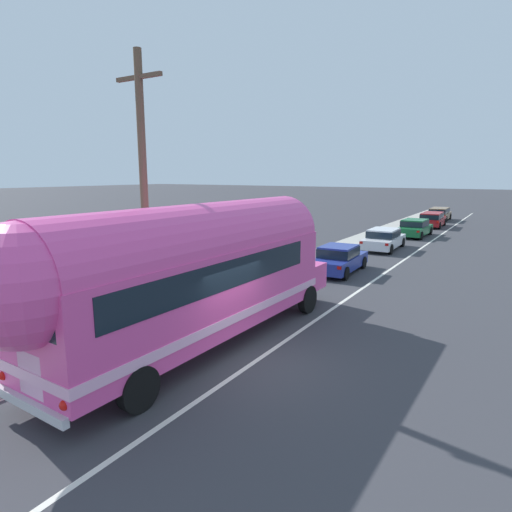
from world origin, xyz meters
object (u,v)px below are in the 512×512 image
at_px(car_fourth, 432,219).
at_px(car_lead, 339,258).
at_px(car_third, 415,227).
at_px(car_fifth, 439,213).
at_px(car_second, 384,238).
at_px(utility_pole, 144,190).
at_px(painted_bus, 190,272).

bearing_deg(car_fourth, car_lead, -91.06).
height_order(car_third, car_fifth, same).
bearing_deg(car_second, car_third, 86.87).
relative_size(utility_pole, car_third, 1.77).
bearing_deg(car_third, car_fourth, 89.95).
bearing_deg(painted_bus, car_third, 89.54).
distance_m(painted_bus, car_second, 19.64).
distance_m(car_second, car_fourth, 14.70).
relative_size(painted_bus, car_lead, 2.80).
height_order(car_lead, car_fourth, same).
bearing_deg(car_second, utility_pole, -96.72).
bearing_deg(car_third, car_fifth, 91.77).
xyz_separation_m(car_third, car_fourth, (0.01, 7.37, 0.05)).
height_order(car_third, car_fourth, same).
distance_m(car_lead, car_second, 7.96).
distance_m(car_second, car_third, 7.33).
distance_m(car_lead, car_fifth, 29.12).
relative_size(car_third, car_fifth, 1.02).
xyz_separation_m(utility_pole, car_fifth, (2.19, 39.96, -3.63)).
bearing_deg(painted_bus, utility_pole, 162.29).
bearing_deg(car_fourth, car_second, -91.59).
relative_size(painted_bus, car_third, 2.58).
bearing_deg(car_fifth, painted_bus, -89.70).
distance_m(car_lead, car_third, 15.29).
distance_m(car_second, car_fifth, 21.15).
bearing_deg(painted_bus, car_fourth, 89.63).
xyz_separation_m(painted_bus, car_lead, (-0.19, 11.61, -1.57)).
bearing_deg(car_second, painted_bus, -89.46).
distance_m(utility_pole, painted_bus, 3.29).
relative_size(car_second, car_third, 0.99).
bearing_deg(car_lead, car_second, 89.92).
xyz_separation_m(car_third, car_fifth, (-0.43, 13.83, 0.05)).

